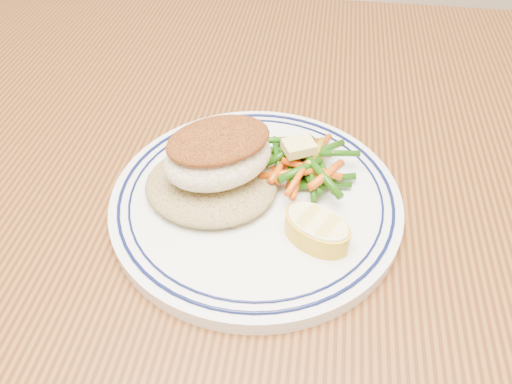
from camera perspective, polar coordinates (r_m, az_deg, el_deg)
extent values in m
cube|color=#4D270F|center=(0.52, -2.21, -0.37)|extent=(1.50, 0.90, 0.04)
cylinder|color=white|center=(0.47, 0.00, -1.08)|extent=(0.27, 0.27, 0.01)
torus|color=#0A113F|center=(0.47, 0.00, -0.35)|extent=(0.26, 0.26, 0.00)
torus|color=#0A113F|center=(0.47, 0.00, -0.35)|extent=(0.24, 0.24, 0.00)
ellipsoid|color=olive|center=(0.46, -5.17, 1.13)|extent=(0.12, 0.11, 0.02)
ellipsoid|color=white|center=(0.45, -4.37, 3.88)|extent=(0.12, 0.11, 0.04)
ellipsoid|color=brown|center=(0.44, -4.32, 5.96)|extent=(0.12, 0.11, 0.02)
cylinder|color=#D54E0A|center=(0.49, 4.52, 2.57)|extent=(0.02, 0.05, 0.01)
cylinder|color=gold|center=(0.50, 2.48, 3.85)|extent=(0.05, 0.04, 0.01)
cylinder|color=#1A4A09|center=(0.48, 7.73, 1.42)|extent=(0.06, 0.02, 0.01)
cylinder|color=#D54E0A|center=(0.49, 3.24, 3.47)|extent=(0.04, 0.04, 0.01)
cylinder|color=#1A4A09|center=(0.47, 7.88, 0.72)|extent=(0.05, 0.02, 0.01)
cylinder|color=#D54E0A|center=(0.47, 0.82, 1.67)|extent=(0.02, 0.05, 0.01)
cylinder|color=#D54E0A|center=(0.50, 6.84, 4.43)|extent=(0.03, 0.06, 0.01)
cylinder|color=#1A4A09|center=(0.50, 6.06, 4.50)|extent=(0.01, 0.06, 0.01)
cylinder|color=#1A4A09|center=(0.47, 6.12, 1.55)|extent=(0.03, 0.05, 0.01)
cylinder|color=#D54E0A|center=(0.50, 7.20, 4.34)|extent=(0.01, 0.05, 0.01)
cylinder|color=#1A4A09|center=(0.50, 1.97, 4.33)|extent=(0.02, 0.05, 0.01)
cylinder|color=#D54E0A|center=(0.49, 4.11, 3.45)|extent=(0.05, 0.03, 0.01)
cylinder|color=#D54E0A|center=(0.48, 4.28, 3.29)|extent=(0.04, 0.04, 0.01)
cylinder|color=#1A4A09|center=(0.48, 3.97, 2.63)|extent=(0.02, 0.06, 0.01)
cylinder|color=#D54E0A|center=(0.47, 4.74, 1.29)|extent=(0.01, 0.06, 0.01)
cylinder|color=#D54E0A|center=(0.48, 2.79, 3.35)|extent=(0.01, 0.06, 0.01)
cylinder|color=#D54E0A|center=(0.49, 6.93, 3.55)|extent=(0.01, 0.06, 0.01)
cylinder|color=#1A4A09|center=(0.50, 7.68, 4.78)|extent=(0.04, 0.04, 0.01)
cylinder|color=#D54E0A|center=(0.47, 2.77, 2.90)|extent=(0.02, 0.05, 0.01)
cylinder|color=#1A4A09|center=(0.49, 5.05, 4.57)|extent=(0.06, 0.01, 0.01)
cylinder|color=#1A4A09|center=(0.46, 6.46, 1.31)|extent=(0.01, 0.05, 0.01)
cylinder|color=#1A4A09|center=(0.49, 5.37, 4.69)|extent=(0.04, 0.03, 0.01)
cylinder|color=#1A4A09|center=(0.49, 8.23, 4.43)|extent=(0.06, 0.01, 0.01)
cylinder|color=#1A4A09|center=(0.49, 2.40, 4.26)|extent=(0.02, 0.05, 0.01)
cylinder|color=#D54E0A|center=(0.46, 3.85, 2.16)|extent=(0.06, 0.02, 0.01)
cylinder|color=#D54E0A|center=(0.47, 6.39, 2.65)|extent=(0.06, 0.02, 0.01)
cylinder|color=#1A4A09|center=(0.47, 7.84, 2.40)|extent=(0.03, 0.06, 0.01)
cylinder|color=#1A4A09|center=(0.46, 5.08, 2.54)|extent=(0.04, 0.04, 0.01)
cylinder|color=gold|center=(0.49, 6.85, 4.56)|extent=(0.02, 0.05, 0.01)
cylinder|color=#1A4A09|center=(0.50, 1.43, 5.92)|extent=(0.06, 0.02, 0.01)
cylinder|color=#1A4A09|center=(0.48, 3.84, 4.68)|extent=(0.05, 0.05, 0.01)
cylinder|color=#D54E0A|center=(0.46, 8.05, 1.98)|extent=(0.03, 0.05, 0.01)
cylinder|color=#D54E0A|center=(0.46, 4.94, 1.88)|extent=(0.02, 0.06, 0.01)
cylinder|color=#1A4A09|center=(0.46, 7.63, 1.89)|extent=(0.04, 0.05, 0.01)
cube|color=#F0DA75|center=(0.47, 4.92, 5.19)|extent=(0.04, 0.03, 0.01)
torus|color=white|center=(0.42, 7.10, -3.36)|extent=(0.08, 0.08, 0.00)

